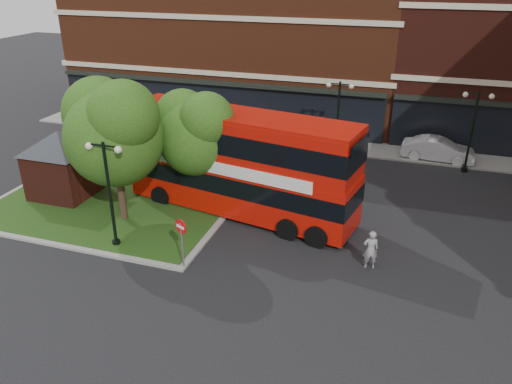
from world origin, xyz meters
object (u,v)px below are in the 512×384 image
(bus, at_px, (240,157))
(car_white, at_px, (438,149))
(woman, at_px, (371,250))
(car_silver, at_px, (305,138))

(bus, xyz_separation_m, car_white, (9.69, 10.78, -2.26))
(woman, xyz_separation_m, car_white, (2.75, 14.00, -0.14))
(woman, relative_size, car_white, 0.39)
(car_white, bearing_deg, woman, 172.95)
(bus, bearing_deg, woman, -14.17)
(woman, xyz_separation_m, car_silver, (-6.02, 13.93, -0.24))
(car_white, bearing_deg, car_silver, 94.48)
(bus, relative_size, car_silver, 3.25)
(woman, distance_m, car_silver, 15.18)
(bus, bearing_deg, car_white, 58.75)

